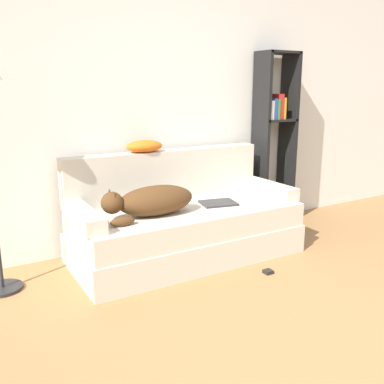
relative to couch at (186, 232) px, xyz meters
name	(u,v)px	position (x,y,z in m)	size (l,w,h in m)	color
ground_plane	(375,366)	(0.11, -1.81, -0.22)	(20.00, 20.00, 0.00)	#9E7042
wall_back	(166,95)	(0.11, 0.55, 1.13)	(7.16, 0.06, 2.70)	silver
couch	(186,232)	(0.00, 0.00, 0.00)	(1.91, 0.88, 0.44)	beige
couch_backrest	(166,174)	(0.00, 0.37, 0.44)	(1.87, 0.15, 0.43)	beige
couch_arm_left	(83,216)	(-0.88, -0.01, 0.28)	(0.15, 0.69, 0.11)	beige
couch_arm_right	(268,188)	(0.88, -0.01, 0.28)	(0.15, 0.69, 0.11)	beige
dog	(151,201)	(-0.36, -0.08, 0.34)	(0.76, 0.32, 0.25)	#513319
laptop	(218,203)	(0.28, -0.06, 0.23)	(0.34, 0.29, 0.02)	#2D2D30
throw_pillow	(144,146)	(-0.21, 0.36, 0.71)	(0.33, 0.19, 0.10)	orange
bookshelf	(274,130)	(1.26, 0.37, 0.78)	(0.41, 0.26, 1.77)	black
power_adapter	(268,272)	(0.38, -0.63, -0.20)	(0.07, 0.07, 0.03)	black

